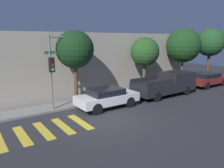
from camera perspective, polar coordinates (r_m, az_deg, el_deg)
ground_plane at (r=12.69m, az=-0.95°, el=-9.60°), size 60.00×60.00×0.00m
sidewalk at (r=15.97m, az=-9.08°, el=-4.95°), size 26.00×1.64×0.14m
building_row at (r=19.32m, az=-14.84°, el=5.19°), size 26.00×6.00×5.10m
crosswalk at (r=11.97m, az=-17.46°, el=-11.50°), size 4.63×2.60×0.00m
traffic_light_pole at (r=14.18m, az=-13.81°, el=6.12°), size 2.54×0.56×4.88m
sedan_near_corner at (r=14.80m, az=-1.33°, el=-3.44°), size 4.26×1.87×1.35m
pickup_truck at (r=18.63m, az=14.10°, el=0.05°), size 5.74×2.08×1.86m
sedan_middle at (r=23.48m, az=23.75°, el=1.22°), size 4.52×1.78×1.34m
tree_near_corner at (r=15.06m, az=-9.67°, el=8.81°), size 2.57×2.57×5.21m
tree_midblock at (r=18.75m, az=8.56°, el=8.21°), size 2.43×2.43×4.76m
tree_far_end at (r=22.51m, az=18.13°, el=9.53°), size 3.31×3.31×5.64m
tree_behind_truck at (r=26.27m, az=24.26°, el=9.81°), size 3.00×3.00×5.73m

